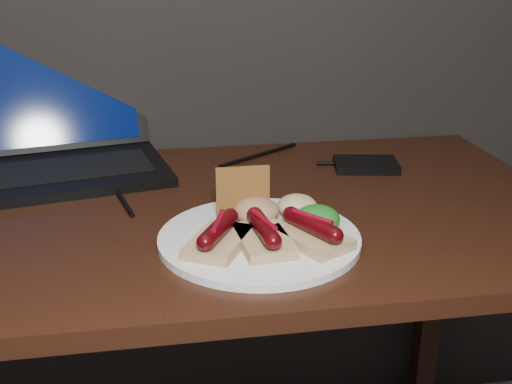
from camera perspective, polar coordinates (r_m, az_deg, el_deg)
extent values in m
cube|color=#361A0D|center=(1.10, -8.12, -2.36)|extent=(1.40, 0.70, 0.03)
cube|color=#361A0D|center=(1.68, 15.28, -8.58)|extent=(0.05, 0.05, 0.72)
cube|color=black|center=(1.28, -17.16, 1.52)|extent=(0.45, 0.33, 0.02)
cube|color=black|center=(1.28, -17.21, 1.96)|extent=(0.37, 0.21, 0.00)
cube|color=black|center=(1.41, -18.27, 8.30)|extent=(0.42, 0.17, 0.23)
cube|color=#081953|center=(1.41, -18.27, 8.30)|extent=(0.37, 0.15, 0.20)
cube|color=black|center=(1.30, 9.75, 2.40)|extent=(0.14, 0.11, 0.02)
cylinder|color=black|center=(1.15, -11.92, -0.44)|extent=(0.05, 0.18, 0.01)
cylinder|color=black|center=(1.36, 0.27, 3.33)|extent=(0.19, 0.13, 0.01)
cylinder|color=black|center=(1.32, 8.44, 2.56)|extent=(0.14, 0.03, 0.01)
cylinder|color=white|center=(0.97, 0.29, -4.18)|extent=(0.33, 0.33, 0.01)
cube|color=#D2BE7B|center=(0.93, -3.34, -4.45)|extent=(0.12, 0.13, 0.02)
cylinder|color=#510509|center=(0.92, -3.37, -3.29)|extent=(0.07, 0.10, 0.02)
sphere|color=#510509|center=(0.88, -4.54, -4.50)|extent=(0.02, 0.02, 0.02)
sphere|color=#510509|center=(0.96, -2.31, -2.18)|extent=(0.02, 0.02, 0.02)
cylinder|color=maroon|center=(0.91, -3.39, -2.58)|extent=(0.03, 0.07, 0.01)
cube|color=#D2BE7B|center=(0.93, 0.67, -4.34)|extent=(0.08, 0.12, 0.02)
cylinder|color=#510509|center=(0.92, 0.68, -3.18)|extent=(0.03, 0.10, 0.02)
sphere|color=#510509|center=(0.88, 1.54, -4.41)|extent=(0.03, 0.02, 0.02)
sphere|color=#510509|center=(0.96, -0.11, -2.06)|extent=(0.03, 0.02, 0.02)
cylinder|color=maroon|center=(0.91, 0.68, -2.47)|extent=(0.03, 0.07, 0.01)
cube|color=#D2BE7B|center=(0.94, 4.96, -4.06)|extent=(0.12, 0.13, 0.02)
cylinder|color=#510509|center=(0.93, 5.00, -2.92)|extent=(0.07, 0.10, 0.02)
sphere|color=#510509|center=(0.90, 7.03, -3.88)|extent=(0.03, 0.02, 0.02)
sphere|color=#510509|center=(0.96, 3.10, -2.01)|extent=(0.03, 0.02, 0.02)
cylinder|color=maroon|center=(0.93, 5.02, -2.21)|extent=(0.05, 0.06, 0.01)
cube|color=#A9672E|center=(1.01, -1.18, -0.02)|extent=(0.08, 0.01, 0.08)
ellipsoid|color=#125D15|center=(0.98, 5.45, -2.37)|extent=(0.07, 0.07, 0.04)
ellipsoid|color=maroon|center=(1.00, 0.02, -1.70)|extent=(0.07, 0.07, 0.04)
ellipsoid|color=beige|center=(1.02, 3.68, -1.25)|extent=(0.06, 0.06, 0.04)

